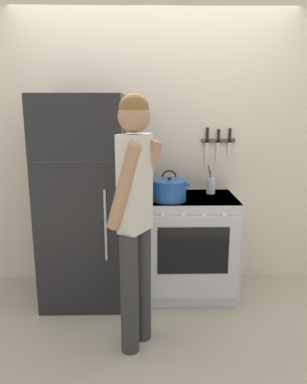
{
  "coord_description": "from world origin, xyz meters",
  "views": [
    {
      "loc": [
        -0.07,
        -3.46,
        1.67
      ],
      "look_at": [
        -0.02,
        -0.45,
        0.97
      ],
      "focal_mm": 35.0,
      "sensor_mm": 36.0,
      "label": 1
    }
  ],
  "objects_px": {
    "refrigerator": "(84,200)",
    "stove_range": "(189,245)",
    "dutch_oven_pot": "(169,190)",
    "person": "(135,210)",
    "tea_kettle": "(169,187)",
    "utensil_jar": "(211,185)"
  },
  "relations": [
    {
      "from": "dutch_oven_pot",
      "to": "utensil_jar",
      "type": "distance_m",
      "value": 0.46
    },
    {
      "from": "dutch_oven_pot",
      "to": "utensil_jar",
      "type": "bearing_deg",
      "value": 32.55
    },
    {
      "from": "utensil_jar",
      "to": "person",
      "type": "height_order",
      "value": "person"
    },
    {
      "from": "refrigerator",
      "to": "stove_range",
      "type": "height_order",
      "value": "refrigerator"
    },
    {
      "from": "dutch_oven_pot",
      "to": "utensil_jar",
      "type": "relative_size",
      "value": 1.35
    },
    {
      "from": "refrigerator",
      "to": "stove_range",
      "type": "bearing_deg",
      "value": 1.68
    },
    {
      "from": "refrigerator",
      "to": "dutch_oven_pot",
      "type": "xyz_separation_m",
      "value": [
        0.72,
        -0.07,
        0.1
      ]
    },
    {
      "from": "stove_range",
      "to": "person",
      "type": "bearing_deg",
      "value": -120.73
    },
    {
      "from": "refrigerator",
      "to": "dutch_oven_pot",
      "type": "height_order",
      "value": "refrigerator"
    },
    {
      "from": "stove_range",
      "to": "utensil_jar",
      "type": "bearing_deg",
      "value": 37.05
    },
    {
      "from": "tea_kettle",
      "to": "utensil_jar",
      "type": "bearing_deg",
      "value": 1.07
    },
    {
      "from": "dutch_oven_pot",
      "to": "tea_kettle",
      "type": "height_order",
      "value": "tea_kettle"
    },
    {
      "from": "tea_kettle",
      "to": "person",
      "type": "bearing_deg",
      "value": -107.18
    },
    {
      "from": "stove_range",
      "to": "dutch_oven_pot",
      "type": "relative_size",
      "value": 2.64
    },
    {
      "from": "utensil_jar",
      "to": "tea_kettle",
      "type": "bearing_deg",
      "value": -178.93
    },
    {
      "from": "stove_range",
      "to": "dutch_oven_pot",
      "type": "height_order",
      "value": "dutch_oven_pot"
    },
    {
      "from": "stove_range",
      "to": "tea_kettle",
      "type": "xyz_separation_m",
      "value": [
        -0.17,
        0.15,
        0.5
      ]
    },
    {
      "from": "person",
      "to": "stove_range",
      "type": "bearing_deg",
      "value": -0.86
    },
    {
      "from": "stove_range",
      "to": "person",
      "type": "xyz_separation_m",
      "value": [
        -0.45,
        -0.75,
        0.54
      ]
    },
    {
      "from": "dutch_oven_pot",
      "to": "person",
      "type": "distance_m",
      "value": 0.71
    },
    {
      "from": "utensil_jar",
      "to": "dutch_oven_pot",
      "type": "bearing_deg",
      "value": -147.45
    },
    {
      "from": "refrigerator",
      "to": "stove_range",
      "type": "distance_m",
      "value": 1.0
    }
  ]
}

